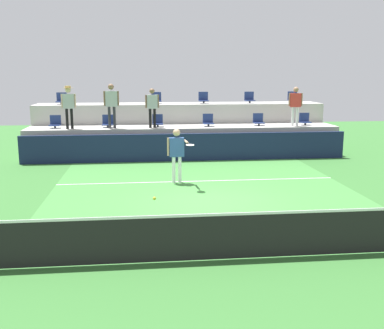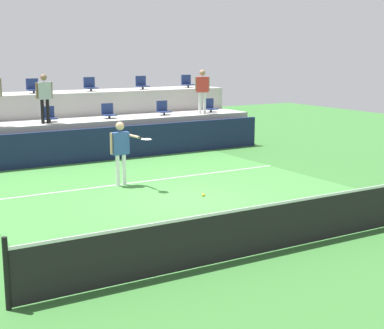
{
  "view_description": "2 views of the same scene",
  "coord_description": "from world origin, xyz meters",
  "px_view_note": "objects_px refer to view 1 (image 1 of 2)",
  "views": [
    {
      "loc": [
        -1.78,
        -11.98,
        3.45
      ],
      "look_at": [
        -0.52,
        -0.6,
        1.17
      ],
      "focal_mm": 42.8,
      "sensor_mm": 36.0,
      "label": 1
    },
    {
      "loc": [
        -6.88,
        -11.89,
        3.58
      ],
      "look_at": [
        -0.01,
        -0.32,
        0.95
      ],
      "focal_mm": 54.4,
      "sensor_mm": 36.0,
      "label": 2
    }
  ],
  "objects_px": {
    "stadium_chair_lower_mid_right": "(208,121)",
    "stadium_chair_upper_right": "(249,98)",
    "stadium_chair_upper_far_left": "(61,99)",
    "spectator_with_hat": "(69,103)",
    "stadium_chair_upper_mid_right": "(203,99)",
    "stadium_chair_upper_far_right": "(293,98)",
    "stadium_chair_upper_left": "(110,99)",
    "spectator_leaning_on_rail": "(111,101)",
    "stadium_chair_lower_far_right": "(305,120)",
    "spectator_in_grey": "(295,103)",
    "tennis_ball": "(154,198)",
    "stadium_chair_lower_mid_left": "(158,122)",
    "stadium_chair_lower_right": "(258,120)",
    "stadium_chair_lower_far_left": "(55,123)",
    "tennis_player": "(177,150)",
    "stadium_chair_upper_mid_left": "(156,99)",
    "stadium_chair_lower_left": "(108,122)",
    "spectator_in_white": "(152,104)"
  },
  "relations": [
    {
      "from": "stadium_chair_lower_far_left",
      "to": "stadium_chair_upper_mid_right",
      "type": "relative_size",
      "value": 1.0
    },
    {
      "from": "stadium_chair_upper_far_left",
      "to": "spectator_in_white",
      "type": "xyz_separation_m",
      "value": [
        3.97,
        -2.18,
        -0.11
      ]
    },
    {
      "from": "stadium_chair_lower_far_left",
      "to": "stadium_chair_lower_right",
      "type": "height_order",
      "value": "same"
    },
    {
      "from": "stadium_chair_lower_left",
      "to": "spectator_in_white",
      "type": "bearing_deg",
      "value": -11.76
    },
    {
      "from": "stadium_chair_lower_mid_right",
      "to": "stadium_chair_upper_far_right",
      "type": "bearing_deg",
      "value": 22.84
    },
    {
      "from": "stadium_chair_lower_mid_left",
      "to": "stadium_chair_lower_mid_right",
      "type": "height_order",
      "value": "same"
    },
    {
      "from": "stadium_chair_lower_mid_right",
      "to": "spectator_in_grey",
      "type": "height_order",
      "value": "spectator_in_grey"
    },
    {
      "from": "stadium_chair_upper_left",
      "to": "spectator_leaning_on_rail",
      "type": "relative_size",
      "value": 0.29
    },
    {
      "from": "stadium_chair_lower_mid_right",
      "to": "stadium_chair_upper_right",
      "type": "bearing_deg",
      "value": 39.33
    },
    {
      "from": "stadium_chair_lower_far_right",
      "to": "stadium_chair_upper_right",
      "type": "height_order",
      "value": "stadium_chair_upper_right"
    },
    {
      "from": "stadium_chair_upper_mid_right",
      "to": "spectator_with_hat",
      "type": "xyz_separation_m",
      "value": [
        -5.74,
        -2.18,
        -0.01
      ]
    },
    {
      "from": "stadium_chair_lower_mid_left",
      "to": "stadium_chair_lower_mid_right",
      "type": "distance_m",
      "value": 2.14
    },
    {
      "from": "stadium_chair_lower_far_left",
      "to": "stadium_chair_lower_left",
      "type": "distance_m",
      "value": 2.12
    },
    {
      "from": "stadium_chair_lower_mid_left",
      "to": "stadium_chair_upper_left",
      "type": "height_order",
      "value": "stadium_chair_upper_left"
    },
    {
      "from": "stadium_chair_upper_far_left",
      "to": "spectator_with_hat",
      "type": "distance_m",
      "value": 2.28
    },
    {
      "from": "stadium_chair_lower_mid_right",
      "to": "stadium_chair_lower_far_right",
      "type": "xyz_separation_m",
      "value": [
        4.25,
        0.0,
        0.0
      ]
    },
    {
      "from": "spectator_leaning_on_rail",
      "to": "tennis_ball",
      "type": "bearing_deg",
      "value": -82.13
    },
    {
      "from": "stadium_chair_lower_mid_right",
      "to": "spectator_leaning_on_rail",
      "type": "distance_m",
      "value": 4.12
    },
    {
      "from": "stadium_chair_upper_mid_right",
      "to": "stadium_chair_upper_far_right",
      "type": "bearing_deg",
      "value": 0.0
    },
    {
      "from": "stadium_chair_lower_right",
      "to": "stadium_chair_lower_left",
      "type": "bearing_deg",
      "value": 180.0
    },
    {
      "from": "spectator_with_hat",
      "to": "spectator_in_white",
      "type": "height_order",
      "value": "spectator_with_hat"
    },
    {
      "from": "stadium_chair_lower_far_right",
      "to": "spectator_with_hat",
      "type": "xyz_separation_m",
      "value": [
        -9.95,
        -0.38,
        0.84
      ]
    },
    {
      "from": "stadium_chair_upper_far_right",
      "to": "stadium_chair_upper_right",
      "type": "bearing_deg",
      "value": 180.0
    },
    {
      "from": "tennis_player",
      "to": "spectator_leaning_on_rail",
      "type": "xyz_separation_m",
      "value": [
        -2.29,
        4.59,
        1.28
      ]
    },
    {
      "from": "stadium_chair_lower_mid_left",
      "to": "stadium_chair_upper_mid_left",
      "type": "relative_size",
      "value": 1.0
    },
    {
      "from": "stadium_chair_lower_far_left",
      "to": "stadium_chair_upper_left",
      "type": "height_order",
      "value": "stadium_chair_upper_left"
    },
    {
      "from": "spectator_in_grey",
      "to": "tennis_ball",
      "type": "distance_m",
      "value": 12.02
    },
    {
      "from": "stadium_chair_upper_far_left",
      "to": "tennis_player",
      "type": "height_order",
      "value": "stadium_chair_upper_far_left"
    },
    {
      "from": "stadium_chair_lower_mid_right",
      "to": "stadium_chair_lower_right",
      "type": "distance_m",
      "value": 2.19
    },
    {
      "from": "stadium_chair_lower_left",
      "to": "spectator_leaning_on_rail",
      "type": "xyz_separation_m",
      "value": [
        0.2,
        -0.38,
        0.88
      ]
    },
    {
      "from": "stadium_chair_lower_right",
      "to": "tennis_ball",
      "type": "bearing_deg",
      "value": -114.36
    },
    {
      "from": "stadium_chair_lower_left",
      "to": "spectator_in_white",
      "type": "xyz_separation_m",
      "value": [
        1.84,
        -0.38,
        0.74
      ]
    },
    {
      "from": "stadium_chair_upper_left",
      "to": "spectator_in_grey",
      "type": "relative_size",
      "value": 0.32
    },
    {
      "from": "stadium_chair_upper_left",
      "to": "stadium_chair_upper_far_left",
      "type": "bearing_deg",
      "value": 180.0
    },
    {
      "from": "stadium_chair_lower_mid_left",
      "to": "stadium_chair_upper_far_left",
      "type": "xyz_separation_m",
      "value": [
        -4.2,
        1.8,
        0.85
      ]
    },
    {
      "from": "stadium_chair_lower_left",
      "to": "tennis_player",
      "type": "distance_m",
      "value": 5.58
    },
    {
      "from": "stadium_chair_upper_far_left",
      "to": "spectator_in_grey",
      "type": "distance_m",
      "value": 10.24
    },
    {
      "from": "stadium_chair_lower_far_left",
      "to": "tennis_ball",
      "type": "height_order",
      "value": "stadium_chair_lower_far_left"
    },
    {
      "from": "stadium_chair_lower_mid_right",
      "to": "spectator_with_hat",
      "type": "relative_size",
      "value": 0.3
    },
    {
      "from": "stadium_chair_lower_right",
      "to": "stadium_chair_upper_left",
      "type": "height_order",
      "value": "stadium_chair_upper_left"
    },
    {
      "from": "stadium_chair_upper_far_left",
      "to": "stadium_chair_lower_far_left",
      "type": "bearing_deg",
      "value": -89.95
    },
    {
      "from": "stadium_chair_lower_mid_left",
      "to": "stadium_chair_upper_far_left",
      "type": "height_order",
      "value": "stadium_chair_upper_far_left"
    },
    {
      "from": "stadium_chair_upper_left",
      "to": "spectator_in_grey",
      "type": "distance_m",
      "value": 8.17
    },
    {
      "from": "stadium_chair_lower_mid_right",
      "to": "stadium_chair_upper_far_right",
      "type": "distance_m",
      "value": 4.72
    },
    {
      "from": "stadium_chair_upper_mid_left",
      "to": "stadium_chair_upper_far_right",
      "type": "xyz_separation_m",
      "value": [
        6.4,
        0.0,
        0.0
      ]
    },
    {
      "from": "stadium_chair_lower_right",
      "to": "stadium_chair_lower_mid_right",
      "type": "bearing_deg",
      "value": 180.0
    },
    {
      "from": "stadium_chair_lower_mid_left",
      "to": "tennis_ball",
      "type": "distance_m",
      "value": 10.59
    },
    {
      "from": "stadium_chair_upper_mid_right",
      "to": "stadium_chair_upper_right",
      "type": "xyz_separation_m",
      "value": [
        2.16,
        0.0,
        0.0
      ]
    },
    {
      "from": "spectator_leaning_on_rail",
      "to": "stadium_chair_lower_mid_left",
      "type": "bearing_deg",
      "value": 11.62
    },
    {
      "from": "stadium_chair_upper_mid_left",
      "to": "stadium_chair_lower_mid_right",
      "type": "bearing_deg",
      "value": -40.31
    }
  ]
}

